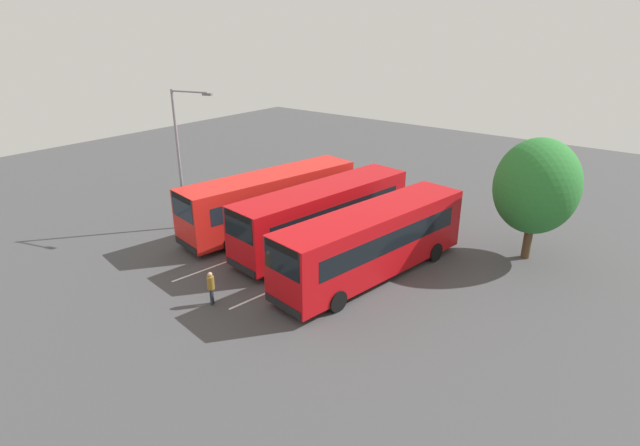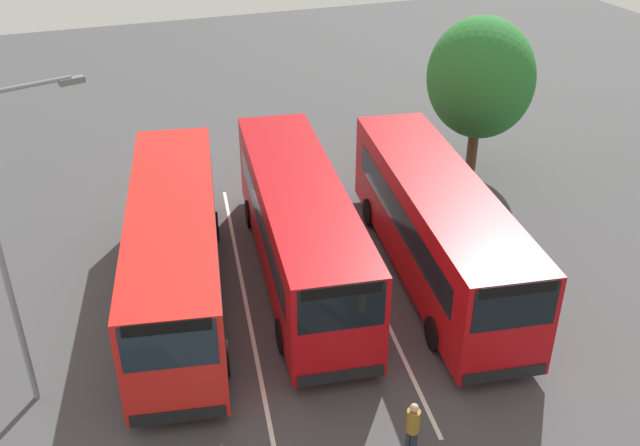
{
  "view_description": "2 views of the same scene",
  "coord_description": "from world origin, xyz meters",
  "px_view_note": "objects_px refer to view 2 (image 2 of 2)",
  "views": [
    {
      "loc": [
        19.84,
        15.85,
        11.72
      ],
      "look_at": [
        -0.18,
        0.15,
        1.5
      ],
      "focal_mm": 28.21,
      "sensor_mm": 36.0,
      "label": 1
    },
    {
      "loc": [
        18.14,
        -6.07,
        13.22
      ],
      "look_at": [
        -1.5,
        1.01,
        1.33
      ],
      "focal_mm": 40.37,
      "sensor_mm": 36.0,
      "label": 2
    }
  ],
  "objects_px": {
    "bus_far_left": "(175,249)",
    "bus_center_left": "(300,226)",
    "street_lamp": "(8,238)",
    "depot_tree": "(480,78)",
    "bus_center_right": "(437,225)",
    "pedestrian": "(413,426)"
  },
  "relations": [
    {
      "from": "bus_far_left",
      "to": "street_lamp",
      "type": "bearing_deg",
      "value": -43.45
    },
    {
      "from": "bus_center_right",
      "to": "pedestrian",
      "type": "height_order",
      "value": "bus_center_right"
    },
    {
      "from": "bus_center_left",
      "to": "depot_tree",
      "type": "bearing_deg",
      "value": 127.44
    },
    {
      "from": "bus_far_left",
      "to": "depot_tree",
      "type": "height_order",
      "value": "depot_tree"
    },
    {
      "from": "depot_tree",
      "to": "bus_far_left",
      "type": "bearing_deg",
      "value": -68.0
    },
    {
      "from": "bus_center_right",
      "to": "depot_tree",
      "type": "relative_size",
      "value": 1.8
    },
    {
      "from": "bus_center_left",
      "to": "bus_center_right",
      "type": "relative_size",
      "value": 1.0
    },
    {
      "from": "bus_far_left",
      "to": "bus_center_left",
      "type": "relative_size",
      "value": 1.0
    },
    {
      "from": "street_lamp",
      "to": "bus_center_left",
      "type": "bearing_deg",
      "value": 3.99
    },
    {
      "from": "pedestrian",
      "to": "street_lamp",
      "type": "bearing_deg",
      "value": 111.55
    },
    {
      "from": "bus_center_left",
      "to": "street_lamp",
      "type": "bearing_deg",
      "value": -61.61
    },
    {
      "from": "bus_center_right",
      "to": "street_lamp",
      "type": "xyz_separation_m",
      "value": [
        1.6,
        -12.14,
        2.87
      ]
    },
    {
      "from": "bus_center_left",
      "to": "depot_tree",
      "type": "height_order",
      "value": "depot_tree"
    },
    {
      "from": "pedestrian",
      "to": "street_lamp",
      "type": "height_order",
      "value": "street_lamp"
    },
    {
      "from": "street_lamp",
      "to": "bus_far_left",
      "type": "bearing_deg",
      "value": 19.48
    },
    {
      "from": "street_lamp",
      "to": "depot_tree",
      "type": "height_order",
      "value": "street_lamp"
    },
    {
      "from": "bus_center_left",
      "to": "depot_tree",
      "type": "relative_size",
      "value": 1.8
    },
    {
      "from": "pedestrian",
      "to": "depot_tree",
      "type": "distance_m",
      "value": 16.77
    },
    {
      "from": "pedestrian",
      "to": "street_lamp",
      "type": "distance_m",
      "value": 10.28
    },
    {
      "from": "bus_far_left",
      "to": "bus_center_left",
      "type": "xyz_separation_m",
      "value": [
        -0.05,
        3.96,
        0.0
      ]
    },
    {
      "from": "bus_center_right",
      "to": "pedestrian",
      "type": "distance_m",
      "value": 7.91
    },
    {
      "from": "bus_center_left",
      "to": "street_lamp",
      "type": "xyz_separation_m",
      "value": [
        3.01,
        -8.03,
        2.87
      ]
    }
  ]
}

